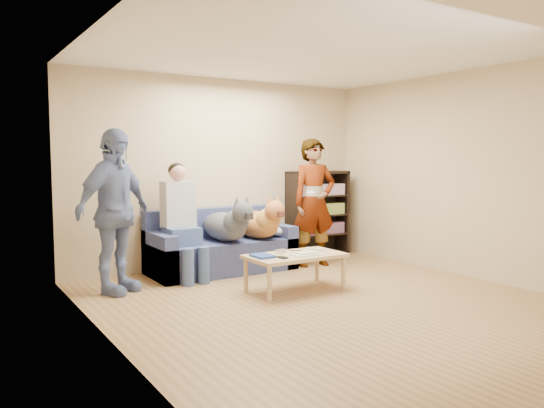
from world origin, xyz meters
TOP-DOWN VIEW (x-y plane):
  - ground at (0.00, 0.00)m, footprint 5.00×5.00m
  - ceiling at (0.00, 0.00)m, footprint 5.00×5.00m
  - wall_back at (0.00, 2.50)m, footprint 4.50×0.00m
  - wall_left at (-2.25, 0.00)m, footprint 0.00×5.00m
  - wall_right at (2.25, 0.00)m, footprint 0.00×5.00m
  - blanket at (0.60, 1.92)m, footprint 0.41×0.35m
  - person_standing_right at (1.02, 1.71)m, footprint 0.70×0.51m
  - person_standing_left at (-1.76, 1.69)m, footprint 1.15×0.95m
  - held_controller at (0.82, 1.51)m, footprint 0.06×0.13m
  - notebook_blue at (-0.42, 0.73)m, footprint 0.20×0.26m
  - papers at (0.03, 0.58)m, footprint 0.26×0.20m
  - magazine at (0.06, 0.60)m, footprint 0.22×0.17m
  - camera_silver at (-0.14, 0.80)m, footprint 0.11×0.06m
  - controller_a at (0.26, 0.78)m, footprint 0.04×0.13m
  - controller_b at (0.34, 0.70)m, footprint 0.09×0.06m
  - headphone_cup_a at (0.18, 0.66)m, footprint 0.07×0.07m
  - headphone_cup_b at (0.18, 0.74)m, footprint 0.07×0.07m
  - pen_orange at (-0.04, 0.52)m, footprint 0.13×0.06m
  - pen_black at (0.10, 0.86)m, footprint 0.13×0.08m
  - wallet at (-0.27, 0.56)m, footprint 0.07×0.12m
  - sofa at (-0.25, 2.10)m, footprint 1.90×0.85m
  - person_seated at (-0.85, 1.97)m, footprint 0.40×0.73m
  - dog_gray at (-0.25, 1.87)m, footprint 0.43×1.26m
  - dog_tan at (0.24, 1.87)m, footprint 0.42×1.17m
  - coffee_table at (-0.02, 0.68)m, footprint 1.10×0.60m
  - bookshelf at (1.55, 2.33)m, footprint 1.00×0.34m

SIDE VIEW (x-z plane):
  - ground at x=0.00m, z-range 0.00..0.00m
  - sofa at x=-0.25m, z-range -0.13..0.69m
  - coffee_table at x=-0.02m, z-range 0.16..0.58m
  - pen_orange at x=-0.04m, z-range 0.42..0.43m
  - pen_black at x=0.10m, z-range 0.42..0.43m
  - papers at x=0.03m, z-range 0.42..0.43m
  - wallet at x=-0.27m, z-range 0.42..0.43m
  - headphone_cup_a at x=0.18m, z-range 0.42..0.44m
  - headphone_cup_b at x=0.18m, z-range 0.42..0.44m
  - notebook_blue at x=-0.42m, z-range 0.42..0.45m
  - controller_a at x=0.26m, z-range 0.42..0.45m
  - controller_b at x=0.34m, z-range 0.42..0.45m
  - magazine at x=0.06m, z-range 0.43..0.45m
  - camera_silver at x=-0.14m, z-range 0.42..0.47m
  - blanket at x=0.60m, z-range 0.43..0.57m
  - dog_tan at x=0.24m, z-range 0.34..0.95m
  - dog_gray at x=-0.25m, z-range 0.34..0.96m
  - bookshelf at x=1.55m, z-range 0.03..1.33m
  - person_seated at x=-0.85m, z-range 0.04..1.51m
  - person_standing_right at x=1.02m, z-range 0.00..1.77m
  - person_standing_left at x=-1.76m, z-range 0.00..1.83m
  - held_controller at x=0.82m, z-range 1.03..1.06m
  - wall_back at x=0.00m, z-range -0.95..3.55m
  - wall_left at x=-2.25m, z-range -1.20..3.80m
  - wall_right at x=2.25m, z-range -1.20..3.80m
  - ceiling at x=0.00m, z-range 2.60..2.60m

